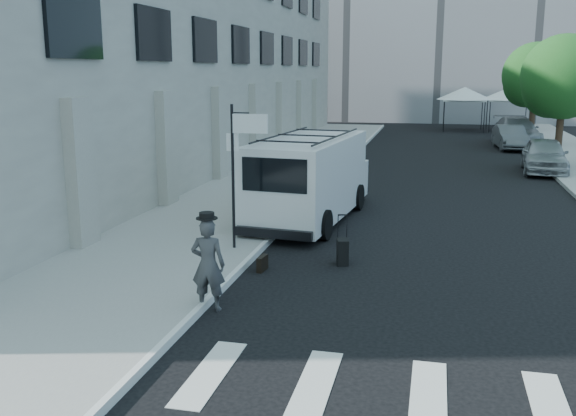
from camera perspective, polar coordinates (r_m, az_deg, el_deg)
The scene contains 15 objects.
ground at distance 12.39m, azimuth 2.26°, elevation -8.84°, with size 120.00×120.00×0.00m, color black.
sidewalk_left at distance 28.44m, azimuth -0.10°, elevation 3.36°, with size 4.50×48.00×0.15m, color gray.
building_left at distance 32.41m, azimuth -12.27°, elevation 14.69°, with size 10.00×44.00×12.00m, color gray.
sign_pole at distance 15.35m, azimuth -4.12°, elevation 5.47°, with size 1.03×0.07×3.50m.
tree_near at distance 31.97m, azimuth 23.09°, elevation 10.41°, with size 3.80×3.83×6.03m.
tree_far at distance 40.87m, azimuth 20.96°, elevation 10.76°, with size 3.80×3.83×6.03m.
tent_left at distance 49.43m, azimuth 15.42°, elevation 9.77°, with size 4.00×4.00×3.20m.
tent_right at distance 50.15m, azimuth 19.10°, elevation 9.57°, with size 4.00×4.00×3.20m.
businessman at distance 12.08m, azimuth -7.12°, elevation -5.04°, with size 0.64×0.42×1.77m, color #3B3B3D.
briefcase at distance 14.51m, azimuth -2.29°, elevation -4.95°, with size 0.12×0.44×0.34m, color black.
suitcase at distance 14.99m, azimuth 4.88°, elevation -3.87°, with size 0.34×0.46×1.15m.
cargo_van at distance 19.20m, azimuth 2.01°, elevation 2.70°, with size 2.84×6.80×2.48m.
parked_car_a at distance 30.38m, azimuth 21.83°, elevation 4.37°, with size 1.81×4.49×1.53m, color #9CA0A4.
parked_car_b at distance 38.79m, azimuth 19.14°, elevation 5.96°, with size 1.43×4.10×1.35m, color #4D5054.
parked_car_c at distance 41.05m, azimuth 19.64°, elevation 6.45°, with size 2.33×5.72×1.66m, color gray.
Camera 1 is at (2.13, -11.36, 4.45)m, focal length 40.00 mm.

